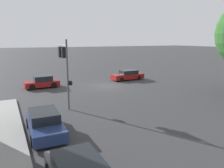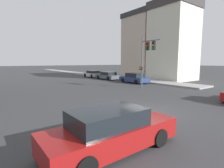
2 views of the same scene
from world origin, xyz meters
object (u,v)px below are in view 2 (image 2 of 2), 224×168
object	(u,v)px
traffic_signal	(147,53)
crossing_car_0	(111,131)
parked_car_0	(134,78)
parked_car_1	(108,76)
parked_car_2	(93,74)

from	to	relation	value
traffic_signal	crossing_car_0	bearing A→B (deg)	33.02
traffic_signal	parked_car_0	bearing A→B (deg)	-124.00
crossing_car_0	parked_car_1	size ratio (longest dim) A/B	0.98
crossing_car_0	parked_car_1	world-z (taller)	crossing_car_0
parked_car_0	parked_car_1	distance (m)	6.13
traffic_signal	parked_car_2	distance (m)	16.41
traffic_signal	parked_car_1	size ratio (longest dim) A/B	1.20
traffic_signal	crossing_car_0	size ratio (longest dim) A/B	1.23
parked_car_0	parked_car_2	xyz separation A→B (m)	(-0.19, 11.27, -0.03)
parked_car_1	parked_car_2	bearing A→B (deg)	-0.90
crossing_car_0	parked_car_2	world-z (taller)	crossing_car_0
crossing_car_0	parked_car_2	distance (m)	28.19
traffic_signal	parked_car_0	size ratio (longest dim) A/B	1.25
parked_car_2	traffic_signal	bearing A→B (deg)	169.61
crossing_car_0	parked_car_1	xyz separation A→B (m)	(13.53, 19.54, -0.03)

